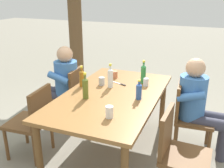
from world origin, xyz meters
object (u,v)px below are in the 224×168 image
at_px(chair_near_left, 178,150).
at_px(cup_glass, 146,82).
at_px(bottle_blue, 139,91).
at_px(cup_white, 109,112).
at_px(bottle_amber, 82,78).
at_px(bottle_green, 143,73).
at_px(bottle_olive, 85,87).
at_px(cup_steel, 102,81).
at_px(cup_terracotta, 115,74).
at_px(chair_near_right, 188,114).
at_px(chair_far_right, 69,94).
at_px(backpack_by_near_side, 139,97).
at_px(person_in_plaid_shirt, 199,102).
at_px(person_in_white_shirt, 62,82).
at_px(chair_far_left, 33,119).
at_px(backpack_by_far_side, 128,94).
at_px(dining_table, 112,100).
at_px(table_knife, 119,84).
at_px(bottle_clear, 110,77).

bearing_deg(chair_near_left, cup_glass, 33.63).
relative_size(bottle_blue, cup_white, 1.92).
height_order(bottle_amber, bottle_green, bottle_green).
distance_m(bottle_olive, cup_glass, 0.81).
distance_m(bottle_olive, cup_steel, 0.45).
bearing_deg(cup_glass, bottle_amber, 113.02).
bearing_deg(cup_terracotta, bottle_amber, 151.01).
bearing_deg(chair_near_right, chair_far_right, 89.56).
height_order(bottle_olive, cup_terracotta, bottle_olive).
distance_m(chair_near_left, backpack_by_near_side, 1.97).
relative_size(chair_far_right, backpack_by_near_side, 2.14).
height_order(chair_far_right, person_in_plaid_shirt, person_in_plaid_shirt).
bearing_deg(cup_glass, cup_white, 173.95).
distance_m(bottle_blue, cup_white, 0.54).
xyz_separation_m(person_in_plaid_shirt, cup_glass, (-0.01, 0.64, 0.17)).
relative_size(person_in_white_shirt, bottle_amber, 4.55).
distance_m(chair_far_left, cup_terracotta, 1.19).
bearing_deg(bottle_olive, backpack_by_far_side, 0.80).
bearing_deg(chair_near_right, chair_far_left, 115.96).
bearing_deg(cup_terracotta, cup_glass, -107.22).
bearing_deg(cup_steel, cup_white, -151.36).
relative_size(bottle_blue, backpack_by_near_side, 0.54).
bearing_deg(person_in_plaid_shirt, chair_near_right, 93.07).
relative_size(chair_near_left, bottle_olive, 2.94).
bearing_deg(bottle_blue, backpack_by_near_side, 14.88).
xyz_separation_m(person_in_white_shirt, backpack_by_near_side, (0.93, -0.89, -0.46)).
relative_size(dining_table, chair_near_right, 2.08).
bearing_deg(bottle_green, cup_white, 177.84).
relative_size(person_in_plaid_shirt, cup_white, 10.23).
relative_size(chair_near_right, cup_glass, 8.93).
relative_size(bottle_amber, bottle_blue, 1.17).
relative_size(person_in_white_shirt, cup_white, 10.23).
relative_size(person_in_white_shirt, cup_glass, 12.10).
height_order(chair_far_right, table_knife, chair_far_right).
height_order(chair_far_right, person_in_white_shirt, person_in_white_shirt).
bearing_deg(bottle_clear, cup_glass, -61.99).
bearing_deg(dining_table, bottle_green, -25.25).
distance_m(chair_near_right, backpack_by_far_side, 1.44).
relative_size(person_in_plaid_shirt, cup_glass, 12.10).
relative_size(chair_far_right, chair_far_left, 1.00).
bearing_deg(backpack_by_near_side, person_in_white_shirt, 136.34).
height_order(bottle_clear, bottle_green, same).
height_order(person_in_white_shirt, table_knife, person_in_white_shirt).
distance_m(bottle_amber, cup_terracotta, 0.52).
distance_m(cup_white, backpack_by_far_side, 2.03).
relative_size(person_in_plaid_shirt, bottle_green, 3.98).
bearing_deg(cup_terracotta, bottle_clear, -166.70).
bearing_deg(bottle_olive, cup_steel, 0.99).
distance_m(cup_terracotta, backpack_by_near_side, 1.02).
distance_m(person_in_plaid_shirt, bottle_blue, 0.78).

